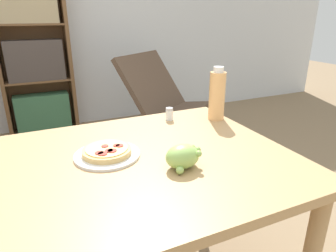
{
  "coord_description": "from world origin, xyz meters",
  "views": [
    {
      "loc": [
        -0.17,
        -0.93,
        1.25
      ],
      "look_at": [
        0.31,
        0.11,
        0.81
      ],
      "focal_mm": 32.0,
      "sensor_mm": 36.0,
      "label": 1
    }
  ],
  "objects": [
    {
      "name": "drink_bottle",
      "position": [
        0.63,
        0.24,
        0.87
      ],
      "size": [
        0.08,
        0.08,
        0.26
      ],
      "color": "#EFB270",
      "rests_on": "dining_table"
    },
    {
      "name": "grape_bunch",
      "position": [
        0.25,
        -0.13,
        0.79
      ],
      "size": [
        0.13,
        0.1,
        0.08
      ],
      "color": "#93BC5B",
      "rests_on": "dining_table"
    },
    {
      "name": "pizza_on_plate",
      "position": [
        0.04,
        0.06,
        0.77
      ],
      "size": [
        0.24,
        0.24,
        0.04
      ],
      "color": "white",
      "rests_on": "dining_table"
    },
    {
      "name": "lounge_chair_far",
      "position": [
        0.97,
        1.6,
        0.29
      ],
      "size": [
        0.94,
        1.01,
        0.88
      ],
      "rotation": [
        0.0,
        0.0,
        0.6
      ],
      "color": "black",
      "rests_on": "ground_plane"
    },
    {
      "name": "salt_shaker",
      "position": [
        0.42,
        0.33,
        0.78
      ],
      "size": [
        0.04,
        0.04,
        0.06
      ],
      "color": "white",
      "rests_on": "dining_table"
    },
    {
      "name": "bookshelf",
      "position": [
        -0.11,
        2.46,
        0.81
      ],
      "size": [
        0.7,
        0.26,
        1.72
      ],
      "color": "brown",
      "rests_on": "ground_plane"
    },
    {
      "name": "wall_back",
      "position": [
        0.0,
        2.62,
        1.3
      ],
      "size": [
        8.0,
        0.05,
        2.6
      ],
      "color": "silver",
      "rests_on": "ground_plane"
    },
    {
      "name": "dining_table",
      "position": [
        0.1,
        -0.01,
        0.65
      ],
      "size": [
        1.19,
        0.9,
        0.75
      ],
      "color": "tan",
      "rests_on": "ground_plane"
    }
  ]
}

